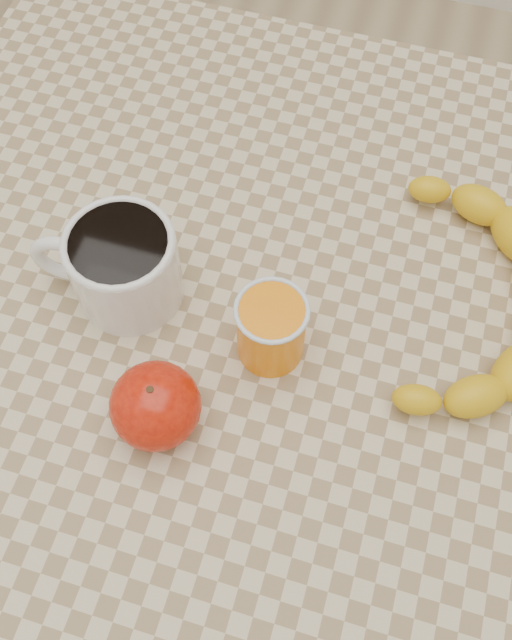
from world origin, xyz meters
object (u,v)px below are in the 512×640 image
(coffee_mug, at_px, (121,264))
(apple, at_px, (155,406))
(banana, at_px, (476,297))
(table, at_px, (256,370))
(orange_juice_glass, at_px, (271,329))

(coffee_mug, distance_m, apple, 0.13)
(coffee_mug, bearing_deg, banana, 12.59)
(table, relative_size, coffee_mug, 5.75)
(banana, bearing_deg, apple, -139.60)
(table, relative_size, orange_juice_glass, 11.06)
(orange_juice_glass, distance_m, apple, 0.11)
(apple, relative_size, banana, 0.31)
(orange_juice_glass, height_order, apple, orange_juice_glass)
(orange_juice_glass, relative_size, apple, 0.77)
(table, height_order, banana, banana)
(apple, xyz_separation_m, banana, (0.23, 0.18, -0.01))
(coffee_mug, xyz_separation_m, apple, (0.07, -0.11, -0.01))
(coffee_mug, height_order, apple, coffee_mug)
(orange_juice_glass, bearing_deg, coffee_mug, 171.86)
(coffee_mug, distance_m, banana, 0.31)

